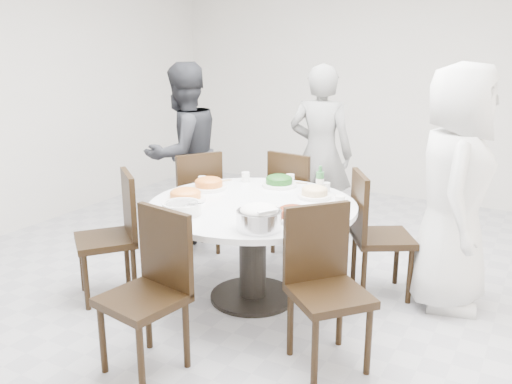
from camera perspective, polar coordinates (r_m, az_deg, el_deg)
The scene contains 23 objects.
floor at distance 4.37m, azimuth 3.37°, elevation -9.81°, with size 6.00×6.00×0.01m, color #ABABB0.
wall_back at distance 6.80m, azimuth 14.93°, elevation 11.09°, with size 6.00×0.01×2.80m, color silver.
wall_left at distance 5.92m, azimuth -23.91°, elevation 9.70°, with size 0.01×6.00×2.80m, color silver.
dining_table at distance 4.02m, azimuth -0.35°, elevation -6.29°, with size 1.50×1.50×0.75m, color white.
chair_ne at distance 4.17m, azimuth 13.21°, elevation -4.43°, with size 0.42×0.42×0.95m, color black.
chair_n at distance 4.90m, azimuth 4.60°, elevation -1.05°, with size 0.42×0.42×0.95m, color black.
chair_nw at distance 4.92m, azimuth -6.75°, elevation -1.03°, with size 0.42×0.42×0.95m, color black.
chair_sw at distance 4.17m, azimuth -15.60°, elevation -4.59°, with size 0.42×0.42×0.95m, color black.
chair_s at distance 3.20m, azimuth -11.89°, elevation -10.65°, with size 0.42×0.42×0.95m, color black.
chair_se at distance 3.22m, azimuth 7.77°, elevation -10.34°, with size 0.42×0.42×0.95m, color black.
diner_right at distance 4.04m, azimuth 20.16°, elevation 0.31°, with size 0.85×0.56×1.75m, color silver.
diner_middle at distance 5.20m, azimuth 6.80°, elevation 4.01°, with size 0.61×0.40×1.68m, color black.
diner_left at distance 5.17m, azimuth -7.62°, elevation 4.01°, with size 0.82×0.64×1.70m, color black.
dish_greens at distance 4.34m, azimuth 2.45°, elevation 1.06°, with size 0.27×0.27×0.07m, color white.
dish_pale at distance 4.04m, azimuth 6.18°, elevation -0.15°, with size 0.25×0.25×0.07m, color white.
dish_orange at distance 4.27m, azimuth -4.99°, elevation 0.79°, with size 0.28×0.28×0.08m, color white.
dish_redbrown at distance 3.54m, azimuth 3.92°, elevation -2.42°, with size 0.26×0.26×0.06m, color white.
dish_tofu at distance 3.96m, azimuth -7.44°, elevation -0.44°, with size 0.29×0.29×0.08m, color white.
rice_bowl at distance 3.34m, azimuth 0.33°, elevation -2.96°, with size 0.28×0.28×0.12m, color silver.
soup_bowl at distance 3.67m, azimuth -7.82°, elevation -1.71°, with size 0.26×0.26×0.08m, color white.
beverage_bottle at distance 4.15m, azimuth 6.74°, elevation 1.31°, with size 0.06×0.06×0.21m, color #286632.
tea_cups at distance 4.41m, azimuth 4.11°, elevation 1.34°, with size 0.07×0.07×0.08m, color white.
chopsticks at distance 4.44m, azimuth 3.78°, elevation 1.00°, with size 0.24×0.04×0.01m, color tan, non-canonical shape.
Camera 1 is at (1.70, -3.56, 1.87)m, focal length 38.00 mm.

